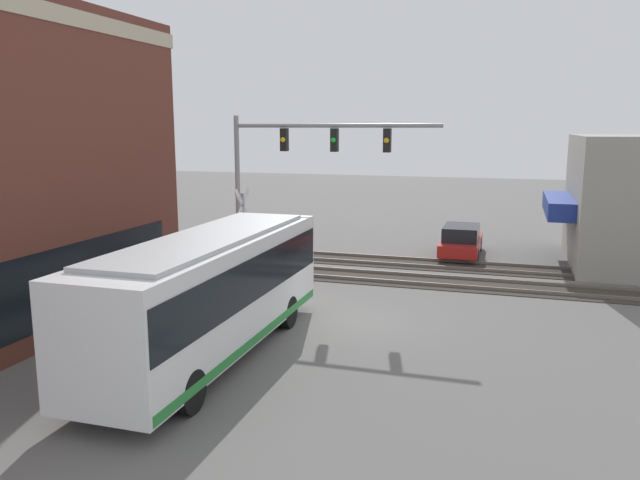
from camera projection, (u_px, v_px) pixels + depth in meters
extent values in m
plane|color=#605E5B|center=(349.00, 321.00, 20.19)|extent=(120.00, 120.00, 0.00)
cube|color=beige|center=(14.00, 4.00, 16.01)|extent=(15.14, 0.36, 0.50)
cube|color=black|center=(41.00, 291.00, 17.34)|extent=(12.55, 0.12, 2.20)
cube|color=navy|center=(559.00, 205.00, 28.97)|extent=(5.89, 1.20, 0.80)
cube|color=white|center=(211.00, 291.00, 16.83)|extent=(10.24, 2.55, 2.82)
cube|color=black|center=(210.00, 276.00, 16.76)|extent=(10.04, 2.59, 1.18)
cube|color=#288438|center=(212.00, 335.00, 17.06)|extent=(10.04, 2.58, 0.24)
cube|color=#A5A8AA|center=(209.00, 237.00, 16.57)|extent=(8.70, 2.17, 0.12)
cylinder|color=black|center=(254.00, 309.00, 19.82)|extent=(1.00, 2.57, 1.00)
cylinder|color=black|center=(145.00, 385.00, 13.95)|extent=(1.00, 2.57, 1.00)
cylinder|color=gray|center=(238.00, 197.00, 25.72)|extent=(0.20, 0.20, 6.64)
cylinder|color=gray|center=(335.00, 126.00, 23.99)|extent=(0.16, 8.27, 0.16)
cube|color=black|center=(284.00, 140.00, 24.69)|extent=(0.30, 0.27, 0.90)
sphere|color=yellow|center=(283.00, 140.00, 24.54)|extent=(0.20, 0.20, 0.20)
cube|color=black|center=(335.00, 140.00, 24.09)|extent=(0.30, 0.27, 0.90)
sphere|color=green|center=(333.00, 140.00, 23.94)|extent=(0.20, 0.20, 0.20)
cube|color=black|center=(387.00, 140.00, 23.49)|extent=(0.30, 0.27, 0.90)
sphere|color=yellow|center=(386.00, 140.00, 23.33)|extent=(0.20, 0.20, 0.20)
cylinder|color=gray|center=(243.00, 237.00, 25.17)|extent=(0.14, 0.14, 3.60)
cube|color=white|center=(243.00, 205.00, 24.94)|extent=(1.41, 0.06, 1.41)
cube|color=white|center=(243.00, 205.00, 24.94)|extent=(1.41, 0.06, 1.41)
cylinder|color=#38383A|center=(243.00, 225.00, 25.08)|extent=(0.08, 0.90, 0.08)
sphere|color=red|center=(253.00, 226.00, 24.90)|extent=(0.28, 0.28, 0.28)
sphere|color=red|center=(232.00, 225.00, 25.16)|extent=(0.28, 0.28, 0.28)
cube|color=#332D28|center=(385.00, 278.00, 25.82)|extent=(2.60, 60.00, 0.03)
cube|color=#6B6056|center=(382.00, 281.00, 25.14)|extent=(0.07, 60.00, 0.15)
cube|color=#6B6056|center=(388.00, 273.00, 26.49)|extent=(0.07, 60.00, 0.15)
cube|color=#332D28|center=(399.00, 262.00, 28.83)|extent=(2.60, 60.00, 0.03)
cube|color=#6B6056|center=(396.00, 264.00, 28.15)|extent=(0.07, 60.00, 0.15)
cube|color=#6B6056|center=(401.00, 258.00, 29.50)|extent=(0.07, 60.00, 0.15)
cube|color=#B21E19|center=(461.00, 244.00, 30.38)|extent=(4.59, 1.80, 0.57)
cube|color=black|center=(461.00, 233.00, 30.05)|extent=(2.53, 1.62, 0.68)
cylinder|color=black|center=(463.00, 244.00, 31.76)|extent=(0.64, 1.82, 0.64)
cylinder|color=black|center=(458.00, 255.00, 29.08)|extent=(0.64, 1.82, 0.64)
cylinder|color=black|center=(271.00, 276.00, 24.56)|extent=(0.28, 0.28, 0.79)
cylinder|color=#4C4C51|center=(271.00, 258.00, 24.43)|extent=(0.34, 0.34, 0.66)
sphere|color=tan|center=(271.00, 248.00, 24.36)|extent=(0.21, 0.21, 0.21)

